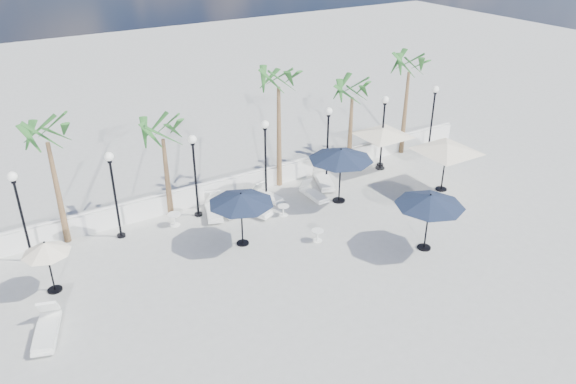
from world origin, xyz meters
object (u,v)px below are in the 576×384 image
lounger_4 (313,194)px  parasol_cream_sq_a (383,129)px  parasol_navy_left (241,199)px  parasol_navy_right (430,201)px  lounger_5 (268,195)px  parasol_cream_sq_b (447,144)px  parasol_navy_mid (341,155)px  lounger_2 (223,207)px  lounger_6 (324,180)px  parasol_cream_small (46,249)px  lounger_3 (252,209)px  lounger_0 (46,330)px  lounger_1 (214,209)px

lounger_4 → parasol_cream_sq_a: (4.90, 0.98, 1.98)m
parasol_navy_left → parasol_navy_right: bearing=-34.0°
lounger_5 → parasol_cream_sq_b: 8.82m
lounger_4 → parasol_navy_right: 6.49m
parasol_cream_sq_a → parasol_cream_sq_b: bearing=-75.0°
parasol_navy_mid → lounger_2: bearing=160.0°
lounger_4 → parasol_navy_left: size_ratio=0.67×
lounger_2 → lounger_5: size_ratio=1.12×
lounger_4 → lounger_6: size_ratio=0.79×
lounger_4 → parasol_cream_sq_b: size_ratio=0.35×
lounger_5 → parasol_cream_small: size_ratio=0.86×
parasol_cream_small → parasol_cream_sq_b: bearing=-4.4°
lounger_4 → parasol_cream_sq_b: bearing=-24.1°
parasol_navy_right → parasol_cream_sq_a: (3.50, 7.00, 0.02)m
lounger_5 → lounger_6: (3.18, -0.08, 0.06)m
lounger_2 → lounger_4: lounger_2 is taller
parasol_navy_right → parasol_cream_sq_b: bearing=38.1°
lounger_3 → lounger_6: size_ratio=0.90×
lounger_0 → parasol_cream_sq_a: size_ratio=0.45×
lounger_2 → lounger_6: bearing=-10.5°
lounger_0 → lounger_1: (7.97, 4.60, -0.00)m
lounger_0 → lounger_5: bearing=41.0°
parasol_navy_mid → parasol_cream_small: parasol_navy_mid is taller
lounger_0 → parasol_navy_mid: (13.55, 2.70, 2.10)m
parasol_navy_right → parasol_cream_sq_a: 7.83m
lounger_2 → parasol_cream_sq_b: 10.93m
lounger_2 → parasol_cream_sq_b: (10.12, -3.52, 2.16)m
lounger_4 → lounger_3: bearing=176.3°
lounger_1 → lounger_2: 0.45m
lounger_5 → lounger_0: bearing=-170.1°
lounger_3 → parasol_cream_small: size_ratio=0.97×
lounger_0 → parasol_cream_sq_a: parasol_cream_sq_a is taller
lounger_5 → parasol_navy_left: 4.43m
lounger_3 → parasol_cream_sq_b: size_ratio=0.39×
lounger_4 → lounger_5: lounger_4 is taller
parasol_navy_right → lounger_2: bearing=129.0°
lounger_2 → parasol_cream_small: bearing=-174.4°
parasol_navy_left → parasol_navy_mid: bearing=10.1°
lounger_5 → lounger_6: bearing=-14.6°
lounger_2 → parasol_cream_small: size_ratio=0.96×
lounger_5 → parasol_navy_left: parasol_navy_left is taller
parasol_navy_left → parasol_navy_right: 7.41m
lounger_2 → lounger_5: 2.34m
parasol_navy_left → parasol_cream_small: parasol_navy_left is taller
lounger_6 → lounger_0: bearing=-140.5°
lounger_1 → lounger_6: bearing=18.2°
lounger_0 → lounger_5: 11.70m
lounger_1 → parasol_navy_mid: (5.58, -1.89, 2.10)m
lounger_3 → parasol_navy_mid: (4.06, -1.06, 2.12)m
lounger_1 → lounger_6: (5.96, -0.08, 0.01)m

